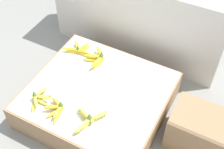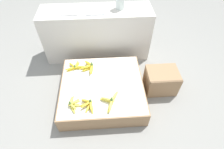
# 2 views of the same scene
# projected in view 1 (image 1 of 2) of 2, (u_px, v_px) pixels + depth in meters

# --- Properties ---
(ground_plane) EXTENTS (10.00, 10.00, 0.00)m
(ground_plane) POSITION_uv_depth(u_px,v_px,m) (99.00, 109.00, 2.40)
(ground_plane) COLOR gray
(display_platform) EXTENTS (0.97, 0.91, 0.22)m
(display_platform) POSITION_uv_depth(u_px,v_px,m) (98.00, 100.00, 2.31)
(display_platform) COLOR #997551
(display_platform) RESTS_ON ground_plane
(back_vendor_table) EXTENTS (1.47, 0.42, 0.72)m
(back_vendor_table) POSITION_uv_depth(u_px,v_px,m) (141.00, 13.00, 2.63)
(back_vendor_table) COLOR beige
(back_vendor_table) RESTS_ON ground_plane
(wooden_crate) EXTENTS (0.38, 0.30, 0.29)m
(wooden_crate) POSITION_uv_depth(u_px,v_px,m) (198.00, 130.00, 2.09)
(wooden_crate) COLOR #997551
(wooden_crate) RESTS_ON ground_plane
(banana_bunch_front_left) EXTENTS (0.14, 0.22, 0.09)m
(banana_bunch_front_left) POSITION_uv_depth(u_px,v_px,m) (39.00, 98.00, 2.15)
(banana_bunch_front_left) COLOR gold
(banana_bunch_front_left) RESTS_ON display_platform
(banana_bunch_front_midleft) EXTENTS (0.15, 0.19, 0.10)m
(banana_bunch_front_midleft) POSITION_uv_depth(u_px,v_px,m) (57.00, 108.00, 2.09)
(banana_bunch_front_midleft) COLOR gold
(banana_bunch_front_midleft) RESTS_ON display_platform
(banana_bunch_front_midright) EXTENTS (0.22, 0.28, 0.11)m
(banana_bunch_front_midright) POSITION_uv_depth(u_px,v_px,m) (89.00, 119.00, 2.02)
(banana_bunch_front_midright) COLOR #DBCC4C
(banana_bunch_front_midright) RESTS_ON display_platform
(banana_bunch_back_left) EXTENTS (0.26, 0.18, 0.08)m
(banana_bunch_back_left) POSITION_uv_depth(u_px,v_px,m) (79.00, 49.00, 2.49)
(banana_bunch_back_left) COLOR yellow
(banana_bunch_back_left) RESTS_ON display_platform
(banana_bunch_back_midleft) EXTENTS (0.16, 0.24, 0.11)m
(banana_bunch_back_midleft) POSITION_uv_depth(u_px,v_px,m) (98.00, 58.00, 2.41)
(banana_bunch_back_midleft) COLOR yellow
(banana_bunch_back_midleft) RESTS_ON display_platform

